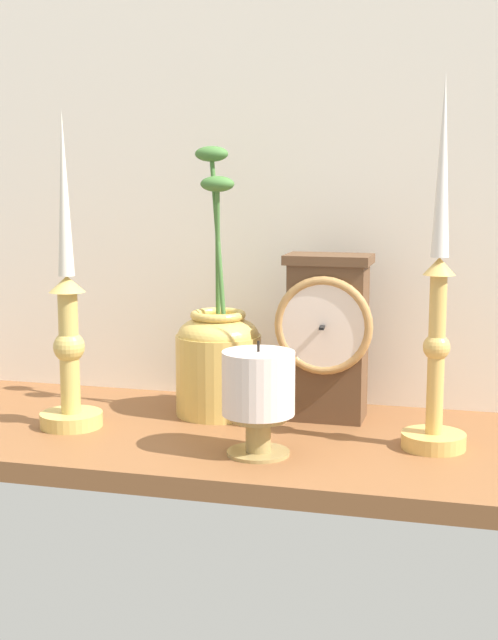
% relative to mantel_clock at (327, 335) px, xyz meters
% --- Properties ---
extents(ground_plane, '(1.00, 0.36, 0.02)m').
position_rel_mantel_clock_xyz_m(ground_plane, '(-0.16, -0.08, -0.12)').
color(ground_plane, brown).
extents(back_wall, '(1.20, 0.02, 0.65)m').
position_rel_mantel_clock_xyz_m(back_wall, '(-0.16, 0.10, 0.21)').
color(back_wall, white).
rests_on(back_wall, ground_plane).
extents(mantel_clock, '(0.12, 0.09, 0.21)m').
position_rel_mantel_clock_xyz_m(mantel_clock, '(0.00, 0.00, 0.00)').
color(mantel_clock, brown).
rests_on(mantel_clock, ground_plane).
extents(candlestick_tall_left, '(0.08, 0.08, 0.39)m').
position_rel_mantel_clock_xyz_m(candlestick_tall_left, '(-0.30, -0.12, 0.01)').
color(candlestick_tall_left, tan).
rests_on(candlestick_tall_left, ground_plane).
extents(candlestick_tall_center, '(0.07, 0.07, 0.43)m').
position_rel_mantel_clock_xyz_m(candlestick_tall_center, '(0.14, -0.09, 0.03)').
color(candlestick_tall_center, '#DAAA55').
rests_on(candlestick_tall_center, ground_plane).
extents(brass_vase_jar, '(0.11, 0.11, 0.35)m').
position_rel_mantel_clock_xyz_m(brass_vase_jar, '(-0.14, -0.01, -0.03)').
color(brass_vase_jar, tan).
rests_on(brass_vase_jar, ground_plane).
extents(pillar_candle_front, '(0.08, 0.08, 0.13)m').
position_rel_mantel_clock_xyz_m(pillar_candle_front, '(-0.05, -0.17, -0.04)').
color(pillar_candle_front, '#A0854D').
rests_on(pillar_candle_front, ground_plane).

